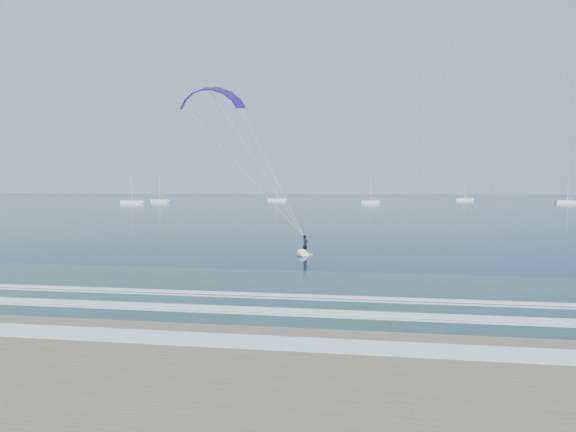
% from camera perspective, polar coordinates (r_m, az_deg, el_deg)
% --- Properties ---
extents(ground, '(900.00, 900.00, 0.00)m').
position_cam_1_polar(ground, '(25.23, -15.43, -12.67)').
color(ground, '#06213C').
rests_on(ground, ground).
extents(kitesurfer_rig, '(14.33, 4.90, 17.72)m').
position_cam_1_polar(kitesurfer_rig, '(51.01, -3.65, 6.06)').
color(kitesurfer_rig, yellow).
rests_on(kitesurfer_rig, ground).
extents(sailboat_0, '(9.01, 2.40, 12.22)m').
position_cam_1_polar(sailboat_0, '(218.72, -16.95, 1.52)').
color(sailboat_0, silver).
rests_on(sailboat_0, ground).
extents(sailboat_1, '(7.36, 2.40, 10.29)m').
position_cam_1_polar(sailboat_1, '(231.34, -14.06, 1.65)').
color(sailboat_1, silver).
rests_on(sailboat_1, ground).
extents(sailboat_2, '(8.73, 2.40, 11.77)m').
position_cam_1_polar(sailboat_2, '(247.20, -1.28, 1.85)').
color(sailboat_2, silver).
rests_on(sailboat_2, ground).
extents(sailboat_3, '(6.92, 2.40, 9.84)m').
position_cam_1_polar(sailboat_3, '(212.87, 9.12, 1.58)').
color(sailboat_3, silver).
rests_on(sailboat_3, ground).
extents(sailboat_4, '(7.95, 2.40, 10.92)m').
position_cam_1_polar(sailboat_4, '(265.66, 19.00, 1.77)').
color(sailboat_4, silver).
rests_on(sailboat_4, ground).
extents(sailboat_5, '(9.04, 2.40, 12.29)m').
position_cam_1_polar(sailboat_5, '(240.63, 28.62, 1.41)').
color(sailboat_5, silver).
rests_on(sailboat_5, ground).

